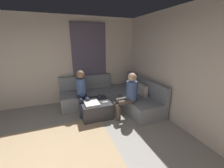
% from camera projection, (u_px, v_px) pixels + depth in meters
% --- Properties ---
extents(wall_back, '(6.00, 0.12, 2.70)m').
position_uv_depth(wall_back, '(208.00, 75.00, 2.61)').
color(wall_back, beige).
rests_on(wall_back, ground_plane).
extents(wall_left, '(0.12, 6.00, 2.70)m').
position_uv_depth(wall_left, '(46.00, 62.00, 4.24)').
color(wall_left, beige).
rests_on(wall_left, ground_plane).
extents(curtain_panel, '(0.06, 1.10, 2.50)m').
position_uv_depth(curtain_panel, '(90.00, 63.00, 4.62)').
color(curtain_panel, '#595166').
rests_on(curtain_panel, ground_plane).
extents(sectional_couch, '(2.10, 2.55, 0.87)m').
position_uv_depth(sectional_couch, '(114.00, 96.00, 4.43)').
color(sectional_couch, gray).
rests_on(sectional_couch, ground_plane).
extents(ottoman, '(0.76, 0.76, 0.42)m').
position_uv_depth(ottoman, '(95.00, 108.00, 3.79)').
color(ottoman, '#333338').
rests_on(ottoman, ground_plane).
extents(folded_blanket, '(0.44, 0.36, 0.04)m').
position_uv_depth(folded_blanket, '(92.00, 103.00, 3.60)').
color(folded_blanket, white).
rests_on(folded_blanket, ottoman).
extents(coffee_mug, '(0.08, 0.08, 0.10)m').
position_uv_depth(coffee_mug, '(99.00, 96.00, 3.97)').
color(coffee_mug, '#334C72').
rests_on(coffee_mug, ottoman).
extents(game_remote, '(0.05, 0.15, 0.02)m').
position_uv_depth(game_remote, '(105.00, 102.00, 3.64)').
color(game_remote, white).
rests_on(game_remote, ottoman).
extents(person_on_couch_back, '(0.30, 0.60, 1.20)m').
position_uv_depth(person_on_couch_back, '(128.00, 94.00, 3.60)').
color(person_on_couch_back, brown).
rests_on(person_on_couch_back, ground_plane).
extents(person_on_couch_side, '(0.60, 0.30, 1.20)m').
position_uv_depth(person_on_couch_side, '(82.00, 91.00, 3.84)').
color(person_on_couch_side, '#2D3347').
rests_on(person_on_couch_side, ground_plane).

